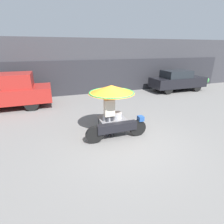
% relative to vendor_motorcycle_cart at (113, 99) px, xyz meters
% --- Properties ---
extents(ground_plane, '(36.00, 36.00, 0.00)m').
position_rel_vendor_motorcycle_cart_xyz_m(ground_plane, '(0.20, -0.72, -1.40)').
color(ground_plane, slate).
extents(shopfront_building, '(28.00, 2.06, 3.83)m').
position_rel_vendor_motorcycle_cart_xyz_m(shopfront_building, '(0.20, 7.55, 0.50)').
color(shopfront_building, '#38383D').
rests_on(shopfront_building, ground).
extents(vendor_motorcycle_cart, '(2.33, 1.73, 1.91)m').
position_rel_vendor_motorcycle_cart_xyz_m(vendor_motorcycle_cart, '(0.00, 0.00, 0.00)').
color(vendor_motorcycle_cart, black).
rests_on(vendor_motorcycle_cart, ground).
extents(vendor_person, '(0.38, 0.23, 1.68)m').
position_rel_vendor_motorcycle_cart_xyz_m(vendor_person, '(-0.19, -0.19, -0.46)').
color(vendor_person, '#2D2D33').
rests_on(vendor_person, ground).
extents(parked_car, '(4.24, 1.65, 1.59)m').
position_rel_vendor_motorcycle_cart_xyz_m(parked_car, '(7.14, 5.17, -0.58)').
color(parked_car, black).
rests_on(parked_car, ground).
extents(pickup_truck, '(5.36, 1.85, 1.92)m').
position_rel_vendor_motorcycle_cart_xyz_m(pickup_truck, '(-4.69, 4.73, -0.48)').
color(pickup_truck, black).
rests_on(pickup_truck, ground).
extents(potted_plant, '(0.56, 0.56, 0.76)m').
position_rel_vendor_motorcycle_cart_xyz_m(potted_plant, '(10.87, 5.96, -0.96)').
color(potted_plant, gray).
rests_on(potted_plant, ground).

